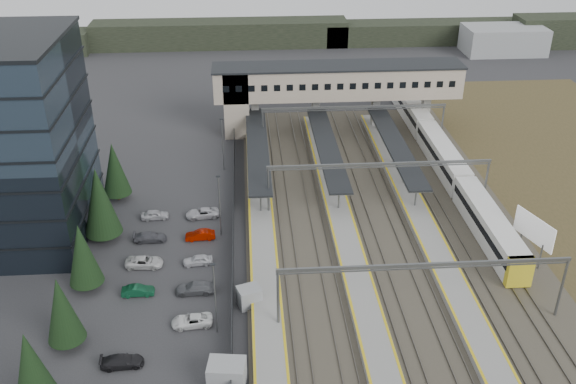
{
  "coord_description": "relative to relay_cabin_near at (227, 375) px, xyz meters",
  "views": [
    {
      "loc": [
        -4.46,
        -57.14,
        41.8
      ],
      "look_at": [
        0.41,
        13.0,
        4.0
      ],
      "focal_mm": 40.0,
      "sensor_mm": 36.0,
      "label": 1
    }
  ],
  "objects": [
    {
      "name": "lampposts",
      "position": [
        -1.11,
        16.58,
        2.99
      ],
      "size": [
        0.5,
        53.25,
        8.07
      ],
      "color": "slate",
      "rests_on": "ground"
    },
    {
      "name": "billboard",
      "position": [
        34.54,
        17.97,
        2.24
      ],
      "size": [
        2.12,
        5.93,
        5.32
      ],
      "color": "slate",
      "rests_on": "ground"
    },
    {
      "name": "conifer_row",
      "position": [
        -15.11,
        11.47,
        3.49
      ],
      "size": [
        4.42,
        49.82,
        9.5
      ],
      "color": "black",
      "rests_on": "ground"
    },
    {
      "name": "train",
      "position": [
        30.89,
        41.07,
        0.66
      ],
      "size": [
        2.81,
        58.69,
        3.54
      ],
      "color": "silver",
      "rests_on": "ground"
    },
    {
      "name": "rail_corridor",
      "position": [
        16.23,
        20.33,
        -1.06
      ],
      "size": [
        34.0,
        90.0,
        0.92
      ],
      "color": "#3E3B2F",
      "rests_on": "ground"
    },
    {
      "name": "gantries",
      "position": [
        18.89,
        18.33,
        4.65
      ],
      "size": [
        28.4,
        62.28,
        7.17
      ],
      "color": "slate",
      "rests_on": "ground"
    },
    {
      "name": "treeline_far",
      "position": [
        30.7,
        107.61,
        1.6
      ],
      "size": [
        170.0,
        19.0,
        7.0
      ],
      "color": "black",
      "rests_on": "ground"
    },
    {
      "name": "car_park",
      "position": [
        -6.49,
        8.67,
        -0.76
      ],
      "size": [
        10.4,
        44.57,
        1.23
      ],
      "color": "silver",
      "rests_on": "ground"
    },
    {
      "name": "relay_cabin_near",
      "position": [
        0.0,
        0.0,
        0.0
      ],
      "size": [
        3.52,
        2.77,
        2.7
      ],
      "color": "gray",
      "rests_on": "ground"
    },
    {
      "name": "relay_cabin_far",
      "position": [
        2.13,
        11.34,
        -0.29
      ],
      "size": [
        2.81,
        2.57,
        2.12
      ],
      "color": "gray",
      "rests_on": "ground"
    },
    {
      "name": "canopies",
      "position": [
        13.89,
        42.33,
        2.57
      ],
      "size": [
        23.1,
        30.0,
        3.28
      ],
      "color": "black",
      "rests_on": "ground"
    },
    {
      "name": "footbridge",
      "position": [
        14.6,
        57.33,
        6.58
      ],
      "size": [
        40.4,
        6.4,
        11.2
      ],
      "color": "tan",
      "rests_on": "ground"
    },
    {
      "name": "ground",
      "position": [
        6.89,
        15.33,
        -1.35
      ],
      "size": [
        220.0,
        220.0,
        0.0
      ],
      "primitive_type": "plane",
      "color": "#2B2B2D",
      "rests_on": "ground"
    },
    {
      "name": "fence",
      "position": [
        0.39,
        20.33,
        -0.35
      ],
      "size": [
        0.08,
        90.0,
        2.0
      ],
      "color": "#26282B",
      "rests_on": "ground"
    }
  ]
}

